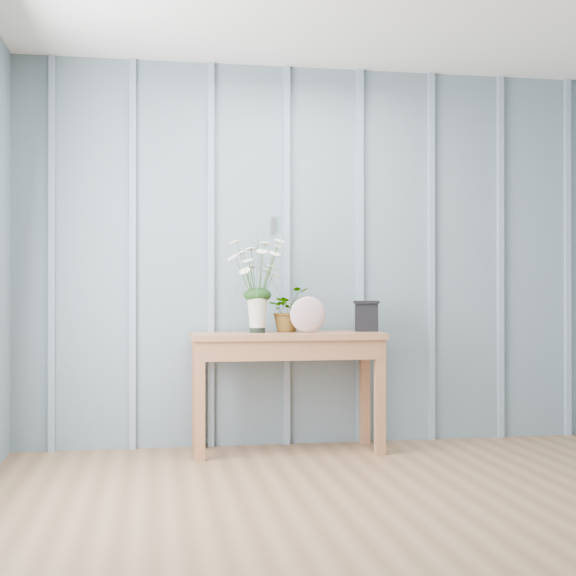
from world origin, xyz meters
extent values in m
plane|color=brown|center=(0.00, 0.00, 0.00)|extent=(4.50, 4.50, 0.00)
cube|color=gray|center=(0.00, 2.25, 1.25)|extent=(4.00, 0.01, 2.50)
cube|color=#AFAFB4|center=(-0.34, 2.23, 1.45)|extent=(0.03, 0.01, 0.10)
cube|color=#879BAD|center=(-1.75, 2.23, 1.25)|extent=(0.04, 0.03, 2.50)
cube|color=#879BAD|center=(-1.25, 2.23, 1.25)|extent=(0.04, 0.03, 2.50)
cube|color=#879BAD|center=(-0.75, 2.23, 1.25)|extent=(0.04, 0.03, 2.50)
cube|color=#879BAD|center=(-0.25, 2.23, 1.25)|extent=(0.04, 0.03, 2.50)
cube|color=#879BAD|center=(0.25, 2.23, 1.25)|extent=(0.04, 0.03, 2.50)
cube|color=#879BAD|center=(0.75, 2.23, 1.25)|extent=(0.04, 0.03, 2.50)
cube|color=#879BAD|center=(1.25, 2.23, 1.25)|extent=(0.04, 0.03, 2.50)
cube|color=#879BAD|center=(1.75, 2.23, 1.25)|extent=(0.04, 0.03, 2.50)
cube|color=#99603C|center=(-0.29, 1.99, 0.73)|extent=(1.20, 0.45, 0.04)
cube|color=#99603C|center=(-0.29, 1.99, 0.65)|extent=(1.13, 0.42, 0.12)
cube|color=#99603C|center=(-0.85, 1.81, 0.35)|extent=(0.06, 0.06, 0.71)
cube|color=#99603C|center=(0.26, 1.81, 0.35)|extent=(0.06, 0.06, 0.71)
cube|color=#99603C|center=(-0.85, 2.17, 0.35)|extent=(0.06, 0.06, 0.71)
cube|color=#99603C|center=(0.26, 2.17, 0.35)|extent=(0.06, 0.06, 0.71)
cylinder|color=black|center=(-0.48, 1.99, 0.78)|extent=(0.10, 0.10, 0.06)
cone|color=beige|center=(-0.48, 1.99, 0.87)|extent=(0.17, 0.17, 0.23)
ellipsoid|color=#113410|center=(-0.48, 1.99, 0.99)|extent=(0.18, 0.15, 0.09)
imported|color=#113410|center=(-0.27, 2.08, 0.89)|extent=(0.34, 0.33, 0.29)
ellipsoid|color=#8D5162|center=(-0.17, 1.94, 0.86)|extent=(0.23, 0.07, 0.23)
cube|color=black|center=(0.24, 2.04, 0.84)|extent=(0.16, 0.13, 0.18)
cube|color=black|center=(0.24, 2.04, 0.94)|extent=(0.18, 0.16, 0.02)
camera|label=1|loc=(-1.12, -2.98, 1.00)|focal=50.00mm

